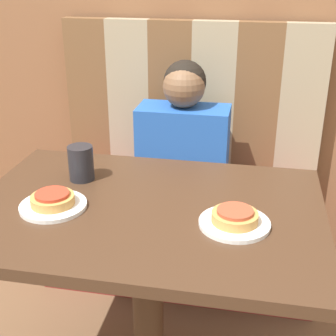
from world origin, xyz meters
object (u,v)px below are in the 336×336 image
plate_right (234,223)px  pizza_left (53,199)px  person (183,133)px  pizza_right (235,216)px  plate_left (53,206)px  drinking_cup (81,163)px

plate_right → pizza_left: size_ratio=1.54×
person → pizza_right: bearing=-70.7°
plate_left → pizza_right: bearing=0.0°
plate_left → drinking_cup: bearing=86.4°
plate_right → drinking_cup: 0.55m
drinking_cup → plate_left: bearing=-93.6°
plate_right → person: bearing=109.3°
person → pizza_right: person is taller
plate_right → pizza_right: bearing=90.0°
plate_right → pizza_left: (-0.53, 0.00, 0.02)m
plate_right → pizza_right: (0.00, 0.00, 0.02)m
plate_right → pizza_right: size_ratio=1.54×
pizza_left → pizza_right: size_ratio=1.00×
plate_right → pizza_right: 0.02m
drinking_cup → pizza_right: bearing=-21.6°
plate_left → plate_right: bearing=0.0°
pizza_left → pizza_right: bearing=0.0°
plate_right → pizza_left: pizza_left is taller
pizza_left → drinking_cup: size_ratio=1.10×
plate_right → pizza_left: bearing=180.0°
plate_right → plate_left: bearing=180.0°
person → pizza_right: 0.79m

